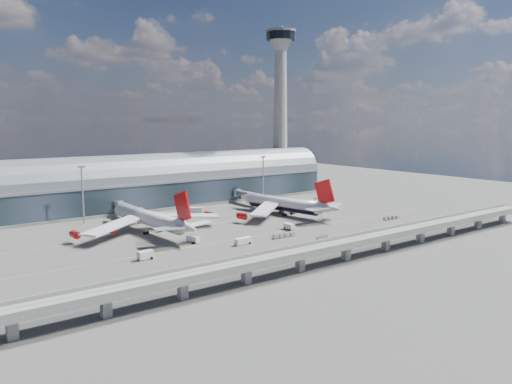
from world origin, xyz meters
TOP-DOWN VIEW (x-y plane):
  - ground at (0.00, 0.00)m, footprint 500.00×500.00m
  - taxi_lines at (0.00, 22.11)m, footprint 200.00×80.12m
  - terminal at (0.00, 77.99)m, footprint 200.00×30.00m
  - control_tower at (85.00, 83.00)m, footprint 19.00×19.00m
  - guideway at (-0.00, -55.00)m, footprint 220.00×8.50m
  - floodlight_mast_left at (-50.00, 55.00)m, footprint 3.00×0.70m
  - floodlight_mast_right at (50.00, 55.00)m, footprint 3.00×0.70m
  - airliner_left at (-33.93, 20.57)m, footprint 63.43×66.65m
  - airliner_right at (34.93, 17.69)m, footprint 59.20×61.94m
  - jet_bridge_left at (-30.58, 53.12)m, footprint 4.40×28.00m
  - jet_bridge_right at (38.13, 51.18)m, footprint 4.40×32.00m
  - service_truck_0 at (-28.35, -4.26)m, footprint 2.91×6.25m
  - service_truck_1 at (-52.46, -15.33)m, footprint 5.20×2.83m
  - service_truck_2 at (-15.12, -18.08)m, footprint 7.20×2.70m
  - service_truck_3 at (14.86, -8.73)m, footprint 2.21×5.25m
  - service_truck_4 at (37.22, 21.60)m, footprint 2.89×5.09m
  - service_truck_5 at (1.19, 45.49)m, footprint 7.12×5.97m
  - cargo_train_0 at (11.65, -31.72)m, footprint 5.96×2.83m
  - cargo_train_1 at (3.99, -18.40)m, footprint 10.08×2.30m
  - cargo_train_2 at (66.48, -20.57)m, footprint 9.37×2.61m

SIDE VIEW (x-z plane):
  - ground at x=0.00m, z-range 0.00..0.00m
  - taxi_lines at x=0.00m, z-range 0.00..0.01m
  - cargo_train_2 at x=66.48m, z-range 0.03..1.58m
  - cargo_train_1 at x=3.99m, z-range 0.04..1.70m
  - cargo_train_0 at x=11.65m, z-range 0.04..1.99m
  - service_truck_0 at x=-28.35m, z-range 0.04..2.53m
  - service_truck_3 at x=14.86m, z-range 0.03..2.56m
  - service_truck_2 at x=-15.12m, z-range 0.05..2.60m
  - service_truck_4 at x=37.22m, z-range 0.01..2.83m
  - service_truck_1 at x=-52.46m, z-range 0.01..2.93m
  - service_truck_5 at x=1.19m, z-range 0.04..3.33m
  - airliner_right at x=34.93m, z-range -4.75..14.98m
  - jet_bridge_left at x=-30.58m, z-range 1.55..8.80m
  - jet_bridge_right at x=38.13m, z-range 1.56..8.81m
  - guideway at x=0.00m, z-range 1.69..8.89m
  - airliner_left at x=-33.93m, z-range -4.35..15.95m
  - terminal at x=0.00m, z-range -2.66..25.34m
  - floodlight_mast_left at x=-50.00m, z-range 0.78..26.48m
  - floodlight_mast_right at x=50.00m, z-range 0.78..26.48m
  - control_tower at x=85.00m, z-range 0.14..103.14m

